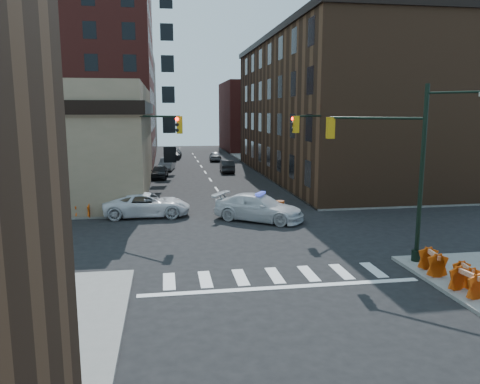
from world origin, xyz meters
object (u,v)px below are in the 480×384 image
object	(u,v)px
parked_car_wnear	(160,172)
barricade_se_a	(433,263)
pickup	(147,205)
pedestrian_b	(70,203)
barrel_road	(280,209)
parked_car_wfar	(167,164)
pedestrian_a	(106,197)
barrel_bank	(175,207)
parked_car_enear	(227,166)
barricade_nw_a	(127,208)
police_car	(259,208)

from	to	relation	value
parked_car_wnear	barricade_se_a	distance (m)	33.91
pickup	pedestrian_b	bearing A→B (deg)	88.53
barrel_road	parked_car_wfar	bearing A→B (deg)	105.49
parked_car_wnear	pedestrian_a	distance (m)	17.01
barrel_bank	parked_car_enear	bearing A→B (deg)	73.22
parked_car_enear	barrel_road	distance (m)	23.34
barrel_road	barrel_bank	xyz separation A→B (m)	(-6.91, 2.00, -0.05)
pedestrian_b	barricade_se_a	bearing A→B (deg)	-61.95
pickup	barricade_nw_a	distance (m)	1.36
parked_car_wnear	barrel_road	world-z (taller)	parked_car_wnear
pickup	barrel_bank	size ratio (longest dim) A/B	5.97
pickup	pedestrian_a	world-z (taller)	pedestrian_a
pickup	parked_car_enear	bearing A→B (deg)	-19.96
pickup	pedestrian_b	distance (m)	5.01
barrel_road	barricade_se_a	world-z (taller)	barricade_se_a
barricade_nw_a	parked_car_enear	bearing A→B (deg)	81.00
parked_car_wfar	barrel_bank	distance (m)	24.39
parked_car_wfar	barrel_bank	size ratio (longest dim) A/B	4.59
pedestrian_a	barricade_nw_a	bearing A→B (deg)	-15.64
parked_car_enear	barricade_se_a	xyz separation A→B (m)	(4.07, -35.67, -0.07)
parked_car_enear	pickup	bearing A→B (deg)	72.08
barricade_se_a	barricade_nw_a	world-z (taller)	barricade_se_a
parked_car_wnear	barrel_bank	size ratio (longest dim) A/B	4.27
pedestrian_a	barrel_bank	size ratio (longest dim) A/B	2.08
parked_car_enear	barrel_bank	world-z (taller)	parked_car_enear
parked_car_wnear	barricade_se_a	bearing A→B (deg)	-65.60
parked_car_enear	barrel_bank	size ratio (longest dim) A/B	4.47
barrel_bank	pedestrian_b	bearing A→B (deg)	-177.13
police_car	barrel_road	world-z (taller)	police_car
parked_car_enear	barricade_se_a	world-z (taller)	parked_car_enear
pedestrian_a	barricade_se_a	distance (m)	21.48
pedestrian_a	parked_car_enear	bearing A→B (deg)	90.59
pedestrian_a	pedestrian_b	world-z (taller)	pedestrian_a
barricade_nw_a	barrel_bank	bearing A→B (deg)	26.03
pickup	barricade_se_a	xyz separation A→B (m)	(12.37, -13.80, -0.16)
parked_car_wfar	barricade_se_a	xyz separation A→B (m)	(10.91, -38.73, -0.09)
pickup	pedestrian_a	xyz separation A→B (m)	(-2.82, 1.37, 0.35)
pedestrian_a	barrel_road	distance (m)	11.96
pickup	barrel_bank	world-z (taller)	pickup
police_car	barricade_nw_a	xyz separation A→B (m)	(-8.48, 2.31, -0.25)
parked_car_wnear	parked_car_wfar	world-z (taller)	parked_car_wfar
parked_car_wnear	barrel_bank	xyz separation A→B (m)	(1.22, -17.47, -0.22)
pedestrian_b	barrel_road	world-z (taller)	pedestrian_b
parked_car_wnear	pedestrian_b	bearing A→B (deg)	-103.43
parked_car_wfar	pedestrian_b	distance (m)	25.56
barrel_road	barrel_bank	bearing A→B (deg)	163.84
barricade_se_a	barricade_nw_a	size ratio (longest dim) A/B	1.08
parked_car_wfar	barrel_bank	world-z (taller)	parked_car_wfar
barricade_nw_a	barrel_road	bearing A→B (deg)	7.04
pickup	barrel_bank	distance (m)	1.97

